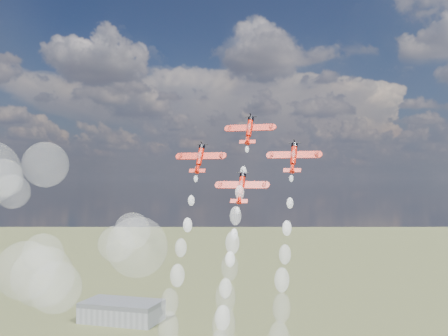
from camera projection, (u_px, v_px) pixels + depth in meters
name	position (u px, v px, depth m)	size (l,w,h in m)	color
hangar	(122.00, 311.00, 339.67)	(50.00, 28.00, 13.00)	gray
plane_lead	(249.00, 130.00, 144.04)	(12.69, 6.74, 8.26)	red
plane_left	(200.00, 158.00, 143.34)	(12.69, 6.74, 8.26)	red
plane_right	(293.00, 157.00, 135.92)	(12.69, 6.74, 8.26)	red
plane_slot	(241.00, 187.00, 135.22)	(12.69, 6.74, 8.26)	red
smoke_trail_lead	(228.00, 285.00, 122.67)	(5.48, 26.24, 43.89)	white
smoke_trail_left	(169.00, 319.00, 121.87)	(5.41, 26.21, 43.93)	white
smoke_trail_right	(280.00, 327.00, 114.44)	(5.11, 26.15, 43.60)	white
drifted_smoke_cloud	(47.00, 234.00, 177.40)	(72.00, 38.88, 59.01)	white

